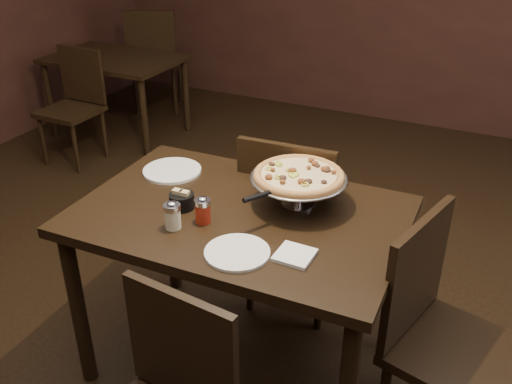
% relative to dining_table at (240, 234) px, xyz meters
% --- Properties ---
extents(room, '(6.04, 7.04, 2.84)m').
position_rel_dining_table_xyz_m(room, '(-0.02, -0.02, 0.68)').
color(room, black).
rests_on(room, ground).
extents(dining_table, '(1.35, 0.92, 0.83)m').
position_rel_dining_table_xyz_m(dining_table, '(0.00, 0.00, 0.00)').
color(dining_table, black).
rests_on(dining_table, ground).
extents(background_table, '(1.12, 0.75, 0.70)m').
position_rel_dining_table_xyz_m(background_table, '(-2.28, 2.06, -0.11)').
color(background_table, black).
rests_on(background_table, ground).
extents(pizza_stand, '(0.40, 0.40, 0.16)m').
position_rel_dining_table_xyz_m(pizza_stand, '(0.19, 0.16, 0.24)').
color(pizza_stand, silver).
rests_on(pizza_stand, dining_table).
extents(parmesan_shaker, '(0.07, 0.07, 0.12)m').
position_rel_dining_table_xyz_m(parmesan_shaker, '(-0.17, -0.22, 0.16)').
color(parmesan_shaker, beige).
rests_on(parmesan_shaker, dining_table).
extents(pepper_flake_shaker, '(0.06, 0.06, 0.11)m').
position_rel_dining_table_xyz_m(pepper_flake_shaker, '(-0.09, -0.13, 0.16)').
color(pepper_flake_shaker, maroon).
rests_on(pepper_flake_shaker, dining_table).
extents(packet_caddy, '(0.10, 0.10, 0.08)m').
position_rel_dining_table_xyz_m(packet_caddy, '(-0.23, -0.08, 0.14)').
color(packet_caddy, black).
rests_on(packet_caddy, dining_table).
extents(napkin_stack, '(0.13, 0.13, 0.01)m').
position_rel_dining_table_xyz_m(napkin_stack, '(0.32, -0.20, 0.12)').
color(napkin_stack, white).
rests_on(napkin_stack, dining_table).
extents(plate_left, '(0.27, 0.27, 0.01)m').
position_rel_dining_table_xyz_m(plate_left, '(-0.45, 0.19, 0.12)').
color(plate_left, white).
rests_on(plate_left, dining_table).
extents(plate_near, '(0.24, 0.24, 0.01)m').
position_rel_dining_table_xyz_m(plate_near, '(0.13, -0.27, 0.11)').
color(plate_near, white).
rests_on(plate_near, dining_table).
extents(serving_spatula, '(0.16, 0.16, 0.02)m').
position_rel_dining_table_xyz_m(serving_spatula, '(0.12, -0.07, 0.24)').
color(serving_spatula, silver).
rests_on(serving_spatula, pizza_stand).
extents(chair_far, '(0.49, 0.49, 1.00)m').
position_rel_dining_table_xyz_m(chair_far, '(0.05, 0.48, -0.17)').
color(chair_far, black).
rests_on(chair_far, ground).
extents(chair_side, '(0.55, 0.55, 0.97)m').
position_rel_dining_table_xyz_m(chair_side, '(0.85, -0.01, -0.19)').
color(chair_side, black).
rests_on(chair_side, ground).
extents(bg_chair_far, '(0.62, 0.62, 1.00)m').
position_rel_dining_table_xyz_m(bg_chair_far, '(-2.32, 2.70, -0.17)').
color(bg_chair_far, black).
rests_on(bg_chair_far, ground).
extents(bg_chair_near, '(0.42, 0.42, 0.89)m').
position_rel_dining_table_xyz_m(bg_chair_near, '(-2.24, 1.48, -0.23)').
color(bg_chair_near, black).
rests_on(bg_chair_near, ground).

